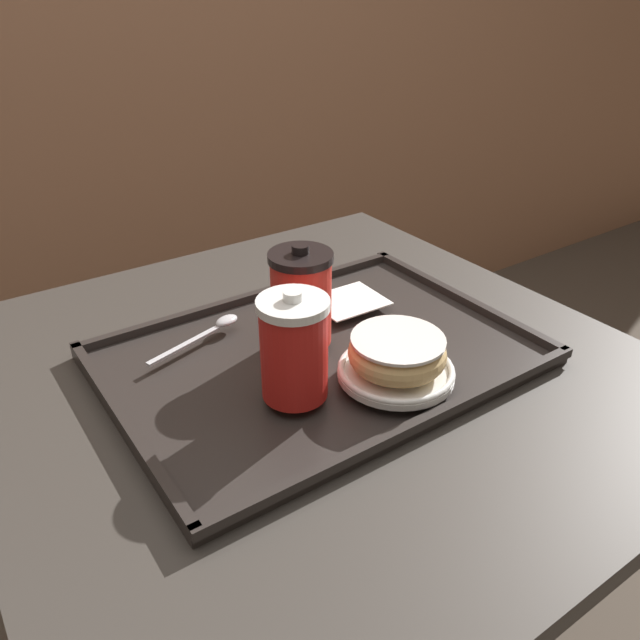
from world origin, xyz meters
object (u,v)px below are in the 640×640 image
(coffee_cup_rear, at_px, (298,298))
(donut_chocolate_glazed, at_px, (397,352))
(coffee_cup_front, at_px, (294,348))
(spoon, at_px, (214,328))

(coffee_cup_rear, xyz_separation_m, donut_chocolate_glazed, (0.05, -0.13, -0.03))
(coffee_cup_front, relative_size, coffee_cup_rear, 0.98)
(donut_chocolate_glazed, relative_size, spoon, 0.78)
(coffee_cup_rear, relative_size, donut_chocolate_glazed, 1.15)
(coffee_cup_front, relative_size, spoon, 0.88)
(donut_chocolate_glazed, xyz_separation_m, spoon, (-0.13, 0.22, -0.03))
(spoon, bearing_deg, donut_chocolate_glazed, -75.50)
(spoon, bearing_deg, coffee_cup_front, -102.29)
(coffee_cup_rear, distance_m, spoon, 0.13)
(coffee_cup_rear, relative_size, spoon, 0.90)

